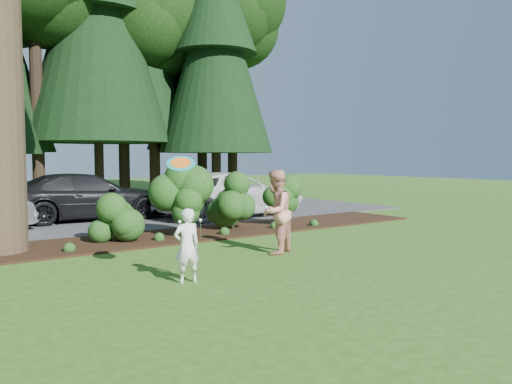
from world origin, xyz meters
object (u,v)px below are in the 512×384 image
at_px(car_white_suv, 231,194).
at_px(car_dark_suv, 87,197).
at_px(child, 187,246).
at_px(frisbee, 181,164).
at_px(adult, 276,212).

xyz_separation_m(car_white_suv, car_dark_suv, (-4.58, 1.94, -0.00)).
xyz_separation_m(child, frisbee, (-0.11, -0.01, 1.41)).
relative_size(car_dark_suv, frisbee, 10.33).
bearing_deg(car_dark_suv, child, 176.04).
bearing_deg(car_dark_suv, car_white_suv, -109.58).
distance_m(car_dark_suv, frisbee, 9.73).
height_order(adult, frisbee, frisbee).
bearing_deg(car_white_suv, frisbee, 141.23).
bearing_deg(child, car_dark_suv, -92.56).
height_order(car_white_suv, adult, adult).
height_order(car_white_suv, car_dark_suv, car_white_suv).
relative_size(car_dark_suv, child, 4.23).
relative_size(car_white_suv, adult, 3.04).
relative_size(adult, frisbee, 3.57).
relative_size(car_white_suv, child, 4.44).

